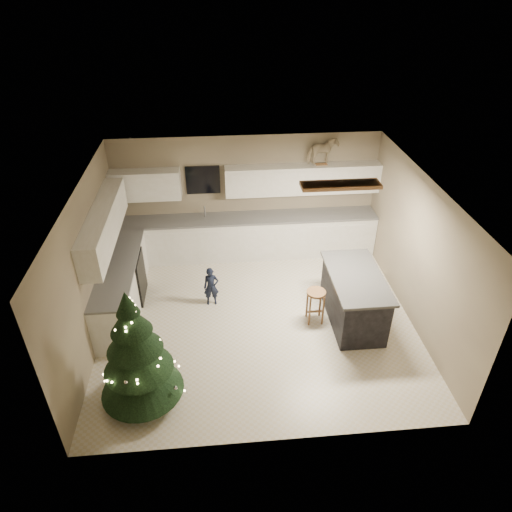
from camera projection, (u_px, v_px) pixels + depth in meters
name	position (u px, v px, depth m)	size (l,w,h in m)	color
ground_plane	(258.00, 319.00, 8.29)	(5.50, 5.50, 0.00)	silver
room_shell	(259.00, 236.00, 7.34)	(5.52, 5.02, 2.61)	gray
cabinetry	(205.00, 240.00, 9.18)	(5.50, 3.20, 2.00)	white
island	(354.00, 298.00, 8.05)	(0.90, 1.70, 0.95)	black
bar_stool	(316.00, 299.00, 8.01)	(0.34, 0.34, 0.65)	#8F5F35
christmas_tree	(137.00, 358.00, 6.37)	(1.24, 1.20, 1.98)	#3F2816
toddler	(211.00, 287.00, 8.48)	(0.28, 0.19, 0.78)	#182030
rocking_horse	(322.00, 151.00, 9.11)	(0.68, 0.46, 0.54)	#8F5F35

